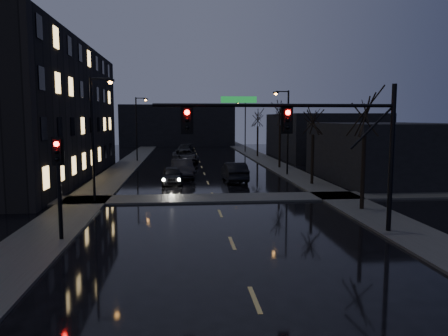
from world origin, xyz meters
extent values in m
plane|color=black|center=(0.00, 0.00, 0.00)|extent=(160.00, 160.00, 0.00)
cube|color=#2D2D2B|center=(-8.50, 35.00, 0.06)|extent=(3.00, 140.00, 0.12)
cube|color=#2D2D2B|center=(8.50, 35.00, 0.06)|extent=(3.00, 140.00, 0.12)
cube|color=#2D2D2B|center=(0.00, 18.50, 0.06)|extent=(40.00, 3.00, 0.12)
cube|color=black|center=(-16.50, 30.00, 6.00)|extent=(12.00, 30.00, 12.00)
cube|color=black|center=(15.50, 26.00, 2.50)|extent=(10.00, 14.00, 5.00)
cube|color=black|center=(17.00, 48.00, 3.00)|extent=(12.00, 18.00, 6.00)
cube|color=black|center=(-3.00, 78.00, 4.00)|extent=(22.00, 10.00, 8.00)
cylinder|color=black|center=(7.60, 9.00, 3.50)|extent=(0.22, 0.22, 7.00)
cylinder|color=black|center=(2.10, 9.00, 6.00)|extent=(11.00, 0.16, 0.16)
cylinder|color=black|center=(6.60, 9.00, 5.00)|extent=(2.05, 0.10, 2.05)
cube|color=#0C591E|center=(0.40, 9.00, 6.25)|extent=(1.60, 0.04, 0.28)
cube|color=black|center=(-1.90, 9.00, 5.35)|extent=(0.35, 0.28, 1.05)
sphere|color=#FF0705|center=(-1.90, 8.84, 5.68)|extent=(0.22, 0.22, 0.22)
cube|color=black|center=(2.60, 9.00, 5.35)|extent=(0.35, 0.28, 1.05)
sphere|color=#FF0705|center=(2.60, 8.84, 5.68)|extent=(0.22, 0.22, 0.22)
cylinder|color=black|center=(-7.50, 9.00, 2.20)|extent=(0.18, 0.18, 4.40)
cube|color=black|center=(-7.50, 9.00, 4.00)|extent=(0.35, 0.28, 1.05)
sphere|color=#FF0705|center=(-7.50, 8.84, 4.33)|extent=(0.22, 0.22, 0.22)
cylinder|color=black|center=(8.40, 14.00, 2.20)|extent=(0.24, 0.24, 4.40)
cylinder|color=black|center=(8.40, 24.00, 2.06)|extent=(0.24, 0.24, 4.12)
cylinder|color=black|center=(8.40, 36.00, 2.34)|extent=(0.24, 0.24, 4.68)
cylinder|color=black|center=(8.40, 50.00, 2.15)|extent=(0.24, 0.24, 4.29)
cylinder|color=black|center=(-7.80, 18.00, 4.00)|extent=(0.16, 0.16, 8.00)
cylinder|color=black|center=(-7.20, 18.00, 7.90)|extent=(1.20, 0.10, 0.10)
cube|color=black|center=(-6.60, 18.00, 7.80)|extent=(0.50, 0.25, 0.15)
sphere|color=orange|center=(-6.60, 18.00, 7.70)|extent=(0.28, 0.28, 0.28)
cylinder|color=black|center=(-7.80, 45.00, 4.00)|extent=(0.16, 0.16, 8.00)
cylinder|color=black|center=(-7.20, 45.00, 7.90)|extent=(1.20, 0.10, 0.10)
cube|color=black|center=(-6.60, 45.00, 7.80)|extent=(0.50, 0.25, 0.15)
sphere|color=orange|center=(-6.60, 45.00, 7.70)|extent=(0.28, 0.28, 0.28)
cylinder|color=black|center=(7.80, 30.00, 4.00)|extent=(0.16, 0.16, 8.00)
cylinder|color=black|center=(7.20, 30.00, 7.90)|extent=(1.20, 0.10, 0.10)
cube|color=black|center=(6.60, 30.00, 7.80)|extent=(0.50, 0.25, 0.15)
sphere|color=orange|center=(6.60, 30.00, 7.70)|extent=(0.28, 0.28, 0.28)
cylinder|color=black|center=(7.80, 58.00, 4.00)|extent=(0.16, 0.16, 8.00)
cylinder|color=black|center=(7.20, 58.00, 7.90)|extent=(1.20, 0.10, 0.10)
cube|color=black|center=(6.60, 58.00, 7.80)|extent=(0.50, 0.25, 0.15)
sphere|color=orange|center=(6.60, 58.00, 7.70)|extent=(0.28, 0.28, 0.28)
imported|color=black|center=(-3.01, 25.75, 0.72)|extent=(1.79, 4.24, 1.43)
imported|color=black|center=(-2.13, 29.48, 0.84)|extent=(2.27, 5.22, 1.67)
imported|color=black|center=(-1.80, 42.88, 0.81)|extent=(3.45, 6.13, 1.62)
imported|color=black|center=(-1.80, 54.04, 0.81)|extent=(3.03, 5.85, 1.62)
imported|color=black|center=(2.33, 26.64, 0.83)|extent=(1.96, 5.09, 1.65)
camera|label=1|loc=(-2.12, -10.44, 5.43)|focal=35.00mm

